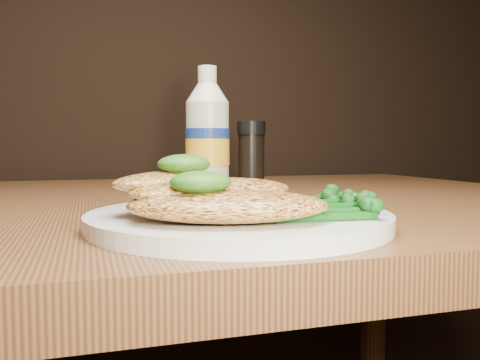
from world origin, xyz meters
name	(u,v)px	position (x,y,z in m)	size (l,w,h in m)	color
plate	(239,219)	(0.02, 0.79, 0.76)	(0.26, 0.26, 0.01)	white
chicken_front	(228,206)	(0.00, 0.73, 0.78)	(0.15, 0.08, 0.02)	#E79F49
chicken_mid	(214,191)	(0.00, 0.77, 0.78)	(0.14, 0.07, 0.02)	#E79F49
chicken_back	(175,181)	(-0.03, 0.80, 0.79)	(0.12, 0.06, 0.02)	#E79F49
pesto_front	(200,182)	(-0.02, 0.74, 0.79)	(0.05, 0.04, 0.02)	#073509
pesto_back	(184,164)	(-0.02, 0.80, 0.80)	(0.05, 0.04, 0.02)	#073509
broccolini_bundle	(305,202)	(0.07, 0.76, 0.77)	(0.13, 0.10, 0.02)	#104A12
mayo_bottle	(207,130)	(0.07, 1.11, 0.84)	(0.07, 0.07, 0.19)	beige
pepper_grinder	(251,156)	(0.14, 1.11, 0.80)	(0.04, 0.04, 0.11)	black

